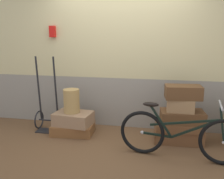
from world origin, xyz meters
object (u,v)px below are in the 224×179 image
object	(u,v)px
suitcase_2	(178,136)
bicycle	(181,135)
suitcase_1	(73,118)
suitcase_5	(180,105)
luggage_trolley	(48,114)
suitcase_6	(183,92)
suitcase_4	(182,117)
wicker_basket	(72,101)
suitcase_0	(73,128)
suitcase_3	(179,126)

from	to	relation	value
suitcase_2	bicycle	distance (m)	0.61
suitcase_1	suitcase_5	distance (m)	1.76
luggage_trolley	bicycle	xyz separation A→B (m)	(2.23, -0.65, 0.05)
suitcase_2	suitcase_6	distance (m)	0.71
suitcase_2	suitcase_4	bearing A→B (deg)	-2.56
wicker_basket	luggage_trolley	xyz separation A→B (m)	(-0.49, 0.11, -0.29)
suitcase_0	suitcase_4	world-z (taller)	suitcase_4
bicycle	luggage_trolley	bearing A→B (deg)	163.79
suitcase_1	suitcase_5	world-z (taller)	suitcase_5
suitcase_0	wicker_basket	bearing A→B (deg)	-102.45
suitcase_5	wicker_basket	bearing A→B (deg)	179.36
suitcase_1	bicycle	distance (m)	1.80
suitcase_5	luggage_trolley	bearing A→B (deg)	176.84
suitcase_4	bicycle	world-z (taller)	bicycle
suitcase_2	suitcase_6	size ratio (longest dim) A/B	1.39
suitcase_4	wicker_basket	bearing A→B (deg)	173.92
suitcase_1	wicker_basket	size ratio (longest dim) A/B	1.55
luggage_trolley	suitcase_2	bearing A→B (deg)	-2.26
suitcase_3	suitcase_2	bearing A→B (deg)	86.00
suitcase_6	suitcase_3	bearing A→B (deg)	-158.06
suitcase_2	suitcase_6	xyz separation A→B (m)	(0.03, -0.01, 0.71)
suitcase_1	suitcase_6	world-z (taller)	suitcase_6
wicker_basket	suitcase_4	bearing A→B (deg)	0.57
suitcase_1	suitcase_6	bearing A→B (deg)	6.72
suitcase_2	suitcase_4	world-z (taller)	suitcase_4
luggage_trolley	bicycle	bearing A→B (deg)	-16.21
suitcase_4	luggage_trolley	world-z (taller)	luggage_trolley
luggage_trolley	bicycle	world-z (taller)	luggage_trolley
suitcase_0	suitcase_5	world-z (taller)	suitcase_5
suitcase_2	suitcase_3	world-z (taller)	suitcase_3
luggage_trolley	bicycle	distance (m)	2.32
suitcase_0	luggage_trolley	distance (m)	0.54
suitcase_0	wicker_basket	xyz separation A→B (m)	(-0.00, -0.03, 0.50)
luggage_trolley	suitcase_3	bearing A→B (deg)	-2.92
suitcase_5	suitcase_4	bearing A→B (deg)	46.10
suitcase_2	suitcase_6	world-z (taller)	suitcase_6
suitcase_2	suitcase_1	bearing A→B (deg)	177.17
suitcase_3	wicker_basket	distance (m)	1.78
suitcase_4	wicker_basket	distance (m)	1.80
suitcase_1	suitcase_6	size ratio (longest dim) A/B	1.15
suitcase_0	suitcase_6	xyz separation A→B (m)	(1.78, -0.02, 0.73)
suitcase_5	suitcase_6	world-z (taller)	suitcase_6
suitcase_3	luggage_trolley	bearing A→B (deg)	173.14
suitcase_4	bicycle	size ratio (longest dim) A/B	0.39
suitcase_1	suitcase_3	distance (m)	1.73
suitcase_5	suitcase_0	bearing A→B (deg)	178.44
suitcase_5	bicycle	distance (m)	0.59
suitcase_2	suitcase_5	distance (m)	0.51
suitcase_2	luggage_trolley	world-z (taller)	luggage_trolley
suitcase_2	luggage_trolley	size ratio (longest dim) A/B	0.57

